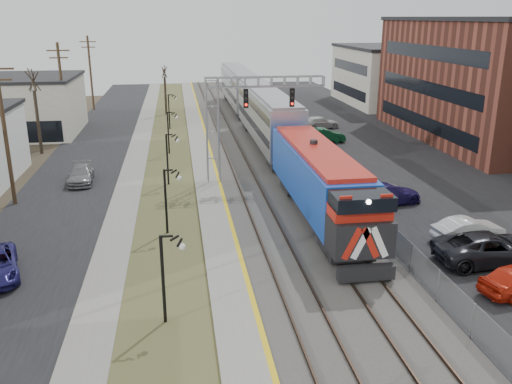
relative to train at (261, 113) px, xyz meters
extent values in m
cube|color=black|center=(-17.00, -7.84, -2.86)|extent=(7.00, 120.00, 0.04)
cube|color=gray|center=(-12.50, -7.84, -2.84)|extent=(2.00, 120.00, 0.08)
cube|color=#4F542C|center=(-9.50, -7.84, -2.85)|extent=(4.00, 120.00, 0.06)
cube|color=gray|center=(-6.50, -7.84, -2.76)|extent=(2.00, 120.00, 0.24)
cube|color=#595651|center=(-1.50, -7.84, -2.78)|extent=(8.00, 120.00, 0.20)
cube|color=black|center=(10.50, -7.84, -2.86)|extent=(16.00, 120.00, 0.04)
cube|color=gold|center=(-5.62, -7.84, -2.64)|extent=(0.24, 120.00, 0.01)
cube|color=#2D2119|center=(-4.25, -7.84, -2.61)|extent=(0.08, 120.00, 0.15)
cube|color=#2D2119|center=(-2.75, -7.84, -2.61)|extent=(0.08, 120.00, 0.15)
cube|color=#2D2119|center=(-0.75, -7.84, -2.61)|extent=(0.08, 120.00, 0.15)
cube|color=#2D2119|center=(0.75, -7.84, -2.61)|extent=(0.08, 120.00, 0.15)
cube|color=#1644B5|center=(0.00, -24.19, -0.41)|extent=(3.00, 17.00, 4.25)
cube|color=black|center=(0.00, -32.89, -2.18)|extent=(2.80, 0.50, 0.70)
cube|color=#ABACB6|center=(0.00, -3.89, 0.13)|extent=(3.00, 22.00, 5.33)
cube|color=#ABACB6|center=(0.00, 18.91, 0.13)|extent=(3.00, 22.00, 5.33)
cube|color=gray|center=(-6.00, -14.84, 1.12)|extent=(1.00, 1.00, 8.00)
cube|color=gray|center=(-2.00, -14.84, 4.87)|extent=(9.00, 0.80, 0.80)
cube|color=black|center=(-3.50, -15.29, 3.72)|extent=(0.35, 0.25, 1.40)
cube|color=black|center=(0.00, -15.29, 3.72)|extent=(0.35, 0.25, 1.40)
cylinder|color=black|center=(-9.50, -34.84, -0.88)|extent=(0.14, 0.14, 4.00)
cylinder|color=black|center=(-9.50, -24.84, -0.88)|extent=(0.14, 0.14, 4.00)
cylinder|color=black|center=(-9.50, -14.84, -0.88)|extent=(0.14, 0.14, 4.00)
cylinder|color=black|center=(-9.50, -4.84, -0.88)|extent=(0.14, 0.14, 4.00)
cylinder|color=black|center=(-9.50, 7.16, -0.88)|extent=(0.14, 0.14, 4.00)
cylinder|color=#4C3823|center=(-20.00, -17.84, 2.12)|extent=(0.28, 0.28, 10.00)
cylinder|color=#4C3823|center=(-20.00, 2.16, 2.12)|extent=(0.28, 0.28, 10.00)
cylinder|color=#4C3823|center=(-20.00, 22.16, 2.12)|extent=(0.28, 0.28, 10.00)
cube|color=gray|center=(2.70, -7.84, -2.08)|extent=(0.04, 120.00, 1.60)
cube|color=beige|center=(-26.50, 7.16, 0.12)|extent=(14.00, 12.00, 6.00)
cube|color=brown|center=(24.50, -2.84, 3.12)|extent=(16.00, 26.00, 12.00)
cube|color=beige|center=(24.50, 22.16, 1.12)|extent=(16.00, 18.00, 8.00)
cylinder|color=#382D23|center=(-21.50, -2.84, 0.09)|extent=(0.30, 0.30, 5.95)
cylinder|color=#382D23|center=(-10.00, 17.16, -0.43)|extent=(0.30, 0.30, 4.90)
imported|color=white|center=(7.64, -28.57, -2.19)|extent=(4.34, 2.00, 1.38)
imported|color=black|center=(7.27, -31.44, -2.07)|extent=(5.89, 2.75, 1.63)
imported|color=#221856|center=(5.37, -21.64, -2.15)|extent=(5.39, 3.09, 1.47)
imported|color=slate|center=(4.95, -19.96, -2.15)|extent=(4.62, 2.83, 1.47)
imported|color=#0C3D1F|center=(6.23, -2.17, -2.16)|extent=(4.38, 1.57, 1.44)
imported|color=gray|center=(-16.25, -13.26, -2.23)|extent=(2.12, 4.58, 1.30)
imported|color=silver|center=(7.67, 4.92, -2.20)|extent=(5.03, 3.03, 1.36)
camera|label=1|loc=(-8.63, -55.34, 9.49)|focal=38.00mm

